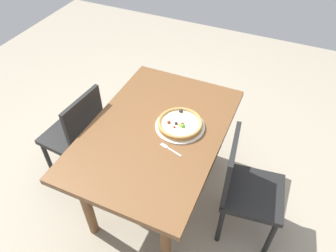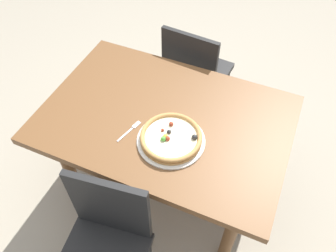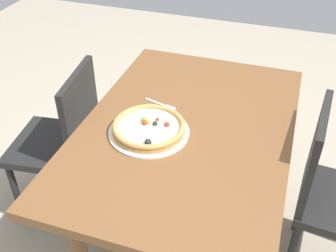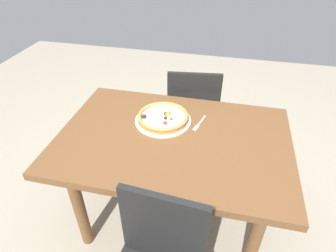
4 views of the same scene
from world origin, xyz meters
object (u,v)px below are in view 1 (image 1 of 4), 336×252
object	(u,v)px
pizza	(180,123)
chair_near	(244,186)
plate	(180,126)
dining_table	(156,140)
chair_far	(77,134)
fork	(169,149)

from	to	relation	value
pizza	chair_near	bearing A→B (deg)	-102.37
plate	dining_table	bearing A→B (deg)	123.78
chair_far	pizza	world-z (taller)	chair_far
chair_near	fork	xyz separation A→B (m)	(-0.10, 0.50, 0.25)
fork	chair_near	bearing A→B (deg)	-152.64
chair_near	fork	size ratio (longest dim) A/B	5.35
chair_near	chair_far	xyz separation A→B (m)	(-0.04, 1.31, 0.00)
dining_table	plate	xyz separation A→B (m)	(0.09, -0.14, 0.11)
plate	pizza	world-z (taller)	pizza
dining_table	chair_far	bearing A→B (deg)	95.43
dining_table	chair_near	distance (m)	0.67
plate	fork	size ratio (longest dim) A/B	2.08
chair_far	chair_near	bearing A→B (deg)	-83.46
chair_far	fork	size ratio (longest dim) A/B	5.35
plate	fork	world-z (taller)	plate
chair_near	plate	bearing A→B (deg)	-109.82
dining_table	fork	distance (m)	0.22
plate	chair_far	bearing A→B (deg)	101.01
dining_table	fork	size ratio (longest dim) A/B	7.97
pizza	fork	world-z (taller)	pizza
chair_near	plate	distance (m)	0.59
dining_table	pizza	bearing A→B (deg)	-56.13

